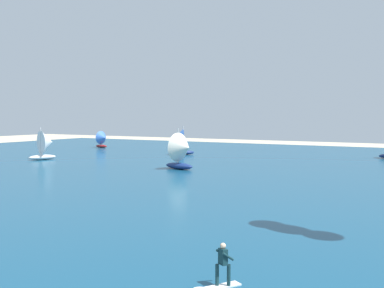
# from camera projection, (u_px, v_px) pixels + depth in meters

# --- Properties ---
(ocean) EXTENTS (160.00, 90.00, 0.10)m
(ocean) POSITION_uv_depth(u_px,v_px,m) (341.00, 174.00, 51.05)
(ocean) COLOR navy
(ocean) RESTS_ON ground
(kitesurfer) EXTENTS (1.51, 1.96, 1.67)m
(kitesurfer) POSITION_uv_depth(u_px,v_px,m) (219.00, 272.00, 17.27)
(kitesurfer) COLOR white
(kitesurfer) RESTS_ON ocean
(sailboat_mid_right) EXTENTS (4.28, 3.72, 4.85)m
(sailboat_mid_right) POSITION_uv_depth(u_px,v_px,m) (183.00, 151.00, 54.52)
(sailboat_mid_right) COLOR navy
(sailboat_mid_right) RESTS_ON ocean
(sailboat_near_shore) EXTENTS (3.69, 4.14, 4.65)m
(sailboat_near_shore) POSITION_uv_depth(u_px,v_px,m) (46.00, 145.00, 66.69)
(sailboat_near_shore) COLOR silver
(sailboat_near_shore) RESTS_ON ocean
(sailboat_anchored_offshore) EXTENTS (4.18, 3.94, 4.65)m
(sailboat_anchored_offshore) POSITION_uv_depth(u_px,v_px,m) (179.00, 142.00, 74.55)
(sailboat_anchored_offshore) COLOR navy
(sailboat_anchored_offshore) RESTS_ON ocean
(sailboat_far_right) EXTENTS (3.20, 2.77, 3.64)m
(sailboat_far_right) POSITION_uv_depth(u_px,v_px,m) (103.00, 139.00, 90.86)
(sailboat_far_right) COLOR maroon
(sailboat_far_right) RESTS_ON ocean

